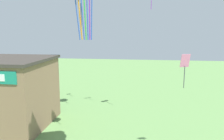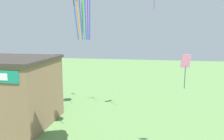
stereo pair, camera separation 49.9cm
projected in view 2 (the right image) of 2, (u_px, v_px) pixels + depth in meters
The scene contains 2 objects.
seaside_building at pixel (12, 91), 19.07m from camera, with size 7.07×6.65×5.91m.
kite_pink_diamond at pixel (186, 65), 12.77m from camera, with size 0.60×0.37×2.05m.
Camera 2 is at (2.26, -4.01, 8.09)m, focal length 35.00 mm.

